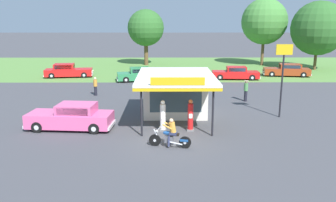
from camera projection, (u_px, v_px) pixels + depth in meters
ground_plane at (169, 140)px, 19.50m from camera, size 300.00×300.00×0.00m
grass_verge_strip at (167, 67)px, 48.68m from camera, size 120.00×24.00×0.01m
service_station_kiosk at (175, 91)px, 24.12m from camera, size 5.00×7.24×3.52m
gas_pump_nearside at (163, 117)px, 20.97m from camera, size 0.44×0.44×1.90m
gas_pump_offside at (190, 117)px, 20.97m from camera, size 0.44×0.44×1.95m
motorcycle_with_rider at (171, 135)px, 18.32m from camera, size 2.25×0.81×1.58m
featured_classic_sedan at (71, 117)px, 21.36m from camera, size 5.46×2.32×1.60m
parked_car_back_row_left at (235, 73)px, 38.84m from camera, size 5.47×2.11×1.43m
parked_car_back_row_far_right at (68, 71)px, 40.20m from camera, size 5.66×2.51×1.57m
parked_car_back_row_centre_left at (141, 75)px, 37.80m from camera, size 5.69×2.89×1.47m
parked_car_back_row_centre at (287, 70)px, 40.89m from camera, size 5.58×2.53×1.46m
bystander_chatting_near_pumps at (95, 86)px, 30.56m from camera, size 0.34×0.34×1.64m
bystander_leaning_by_kiosk at (246, 90)px, 28.43m from camera, size 0.38×0.38×1.75m
tree_oak_distant_spare at (146, 28)px, 49.64m from camera, size 5.22×5.22×7.97m
tree_oak_centre at (264, 22)px, 49.01m from camera, size 6.46×6.46×9.46m
tree_oak_far_right at (318, 28)px, 44.87m from camera, size 6.98×6.98×8.91m
roadside_pole_sign at (283, 68)px, 23.29m from camera, size 1.10×0.12×5.01m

